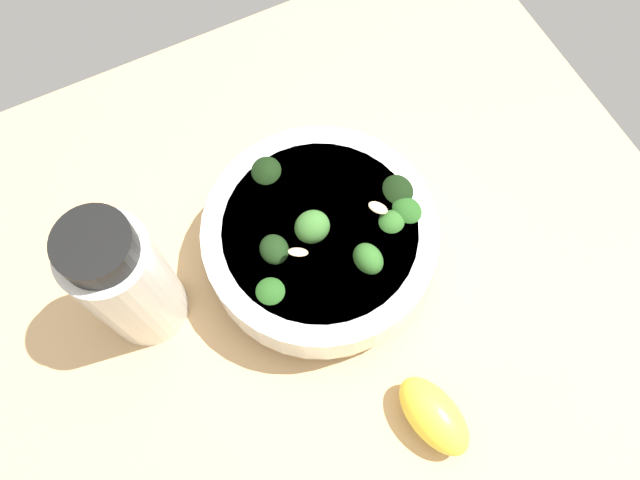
% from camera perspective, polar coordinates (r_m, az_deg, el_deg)
% --- Properties ---
extents(ground_plane, '(0.69, 0.69, 0.04)m').
position_cam_1_polar(ground_plane, '(0.61, 2.32, -5.31)').
color(ground_plane, tan).
extents(bowl_of_broccoli, '(0.21, 0.21, 0.09)m').
position_cam_1_polar(bowl_of_broccoli, '(0.56, 0.16, 0.11)').
color(bowl_of_broccoli, white).
rests_on(bowl_of_broccoli, ground_plane).
extents(lemon_wedge, '(0.08, 0.05, 0.04)m').
position_cam_1_polar(lemon_wedge, '(0.55, 10.42, -15.62)').
color(lemon_wedge, yellow).
rests_on(lemon_wedge, ground_plane).
extents(bottle_tall, '(0.07, 0.07, 0.17)m').
position_cam_1_polar(bottle_tall, '(0.53, -17.42, -3.61)').
color(bottle_tall, beige).
rests_on(bottle_tall, ground_plane).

